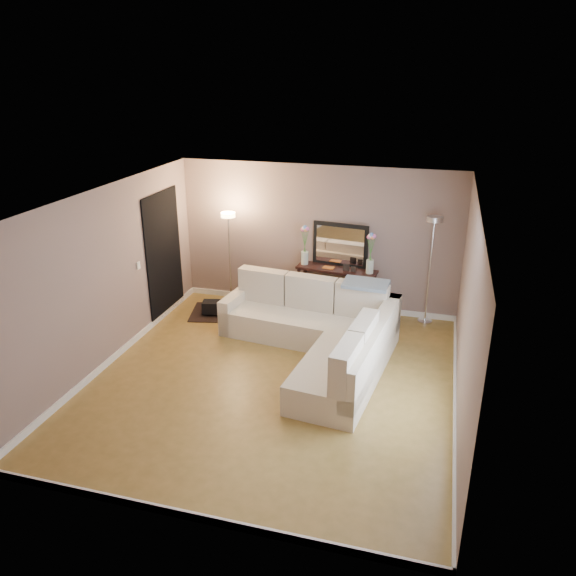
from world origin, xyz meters
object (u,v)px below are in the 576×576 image
(console_table, at_px, (331,288))
(floor_lamp_lit, at_px, (229,241))
(sectional_sofa, at_px, (321,332))
(floor_lamp_unlit, at_px, (432,249))

(console_table, relative_size, floor_lamp_lit, 0.82)
(sectional_sofa, height_order, floor_lamp_unlit, floor_lamp_unlit)
(console_table, relative_size, floor_lamp_unlit, 0.76)
(sectional_sofa, xyz_separation_m, floor_lamp_lit, (-2.00, 1.37, 0.88))
(console_table, distance_m, floor_lamp_lit, 2.00)
(floor_lamp_lit, xyz_separation_m, floor_lamp_unlit, (3.49, 0.23, 0.08))
(sectional_sofa, relative_size, console_table, 2.07)
(sectional_sofa, relative_size, floor_lamp_unlit, 1.58)
(console_table, bearing_deg, floor_lamp_unlit, 2.15)
(sectional_sofa, bearing_deg, floor_lamp_unlit, 46.97)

